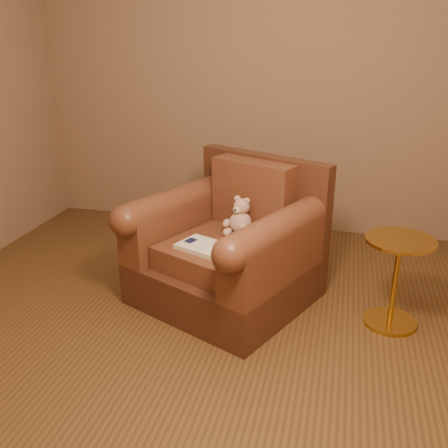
# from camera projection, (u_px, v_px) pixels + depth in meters

# --- Properties ---
(floor) EXTENTS (4.00, 4.00, 0.00)m
(floor) POSITION_uv_depth(u_px,v_px,m) (195.00, 340.00, 2.99)
(floor) COLOR brown
(floor) RESTS_ON ground
(room) EXTENTS (4.02, 4.02, 2.71)m
(room) POSITION_uv_depth(u_px,v_px,m) (187.00, 35.00, 2.37)
(room) COLOR #8D6F56
(room) RESTS_ON ground
(armchair) EXTENTS (1.35, 1.33, 0.93)m
(armchair) POSITION_uv_depth(u_px,v_px,m) (230.00, 248.00, 3.37)
(armchair) COLOR #482518
(armchair) RESTS_ON floor
(teddy_bear) EXTENTS (0.19, 0.22, 0.26)m
(teddy_bear) POSITION_uv_depth(u_px,v_px,m) (239.00, 220.00, 3.36)
(teddy_bear) COLOR #CAA38D
(teddy_bear) RESTS_ON armchair
(guidebook) EXTENTS (0.43, 0.35, 0.03)m
(guidebook) POSITION_uv_depth(u_px,v_px,m) (207.00, 248.00, 3.14)
(guidebook) COLOR beige
(guidebook) RESTS_ON armchair
(side_table) EXTENTS (0.41, 0.41, 0.58)m
(side_table) POSITION_uv_depth(u_px,v_px,m) (395.00, 279.00, 3.06)
(side_table) COLOR gold
(side_table) RESTS_ON floor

